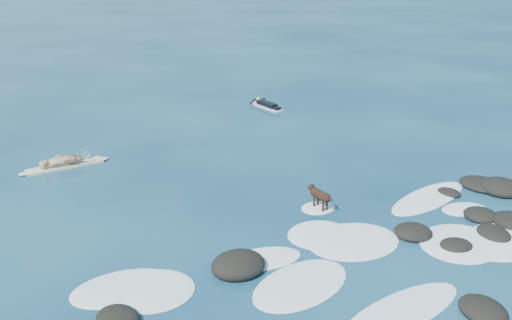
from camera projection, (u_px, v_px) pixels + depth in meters
ground at (326, 237)px, 15.67m from camera, size 160.00×160.00×0.00m
reef_rocks at (446, 234)px, 15.61m from camera, size 14.16×6.69×0.60m
breaking_foam at (362, 251)px, 14.96m from camera, size 13.10×6.26×0.12m
standing_surfer_rig at (63, 148)px, 20.16m from camera, size 3.19×0.64×1.82m
paddling_surfer_rig at (267, 105)px, 27.56m from camera, size 0.97×2.19×0.38m
dog at (319, 195)px, 17.11m from camera, size 0.36×1.13×0.72m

